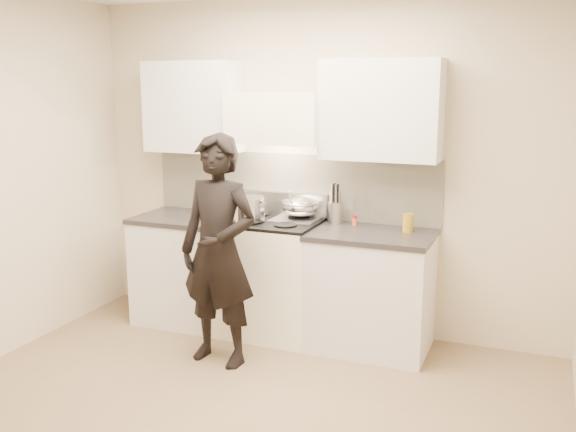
{
  "coord_description": "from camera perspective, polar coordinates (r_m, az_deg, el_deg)",
  "views": [
    {
      "loc": [
        1.69,
        -3.18,
        2.03
      ],
      "look_at": [
        -0.01,
        1.05,
        1.08
      ],
      "focal_mm": 40.0,
      "sensor_mm": 36.0,
      "label": 1
    }
  ],
  "objects": [
    {
      "name": "wok",
      "position": [
        5.18,
        1.11,
        0.83
      ],
      "size": [
        0.31,
        0.38,
        0.25
      ],
      "color": "silver",
      "rests_on": "stove"
    },
    {
      "name": "person",
      "position": [
        4.64,
        -6.19,
        -3.1
      ],
      "size": [
        0.65,
        0.47,
        1.68
      ],
      "primitive_type": "imported",
      "rotation": [
        0.0,
        0.0,
        -0.11
      ],
      "color": "black",
      "rests_on": "ground"
    },
    {
      "name": "counter_right",
      "position": [
        5.01,
        7.37,
        -6.55
      ],
      "size": [
        0.92,
        0.67,
        0.92
      ],
      "color": "silver",
      "rests_on": "ground"
    },
    {
      "name": "spice_jar",
      "position": [
        5.08,
        5.94,
        -0.4
      ],
      "size": [
        0.04,
        0.04,
        0.08
      ],
      "color": "#CF632B",
      "rests_on": "counter_right"
    },
    {
      "name": "room_shell",
      "position": [
        3.98,
        -4.32,
        5.56
      ],
      "size": [
        4.04,
        3.54,
        2.7
      ],
      "color": "beige",
      "rests_on": "ground"
    },
    {
      "name": "utensil_crock",
      "position": [
        5.15,
        4.19,
        0.45
      ],
      "size": [
        0.12,
        0.12,
        0.32
      ],
      "color": "#B2B2B2",
      "rests_on": "counter_right"
    },
    {
      "name": "counter_left",
      "position": [
        5.6,
        -8.83,
        -4.59
      ],
      "size": [
        0.82,
        0.67,
        0.92
      ],
      "color": "silver",
      "rests_on": "ground"
    },
    {
      "name": "ground_plane",
      "position": [
        4.14,
        -5.58,
        -17.63
      ],
      "size": [
        4.0,
        4.0,
        0.0
      ],
      "primitive_type": "plane",
      "color": "#7E6549"
    },
    {
      "name": "oil_glass",
      "position": [
        4.91,
        10.62,
        -0.6
      ],
      "size": [
        0.08,
        0.08,
        0.14
      ],
      "color": "#A37E19",
      "rests_on": "counter_right"
    },
    {
      "name": "stock_pot",
      "position": [
        5.07,
        -3.64,
        0.66
      ],
      "size": [
        0.38,
        0.35,
        0.18
      ],
      "color": "silver",
      "rests_on": "stove"
    },
    {
      "name": "stove",
      "position": [
        5.26,
        -1.45,
        -5.39
      ],
      "size": [
        0.76,
        0.65,
        0.96
      ],
      "color": "white",
      "rests_on": "ground"
    }
  ]
}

